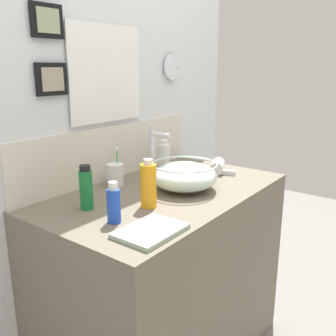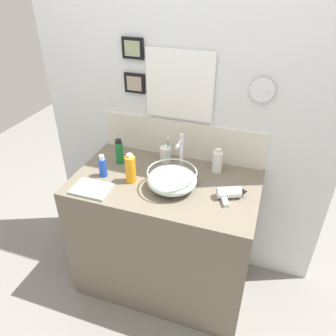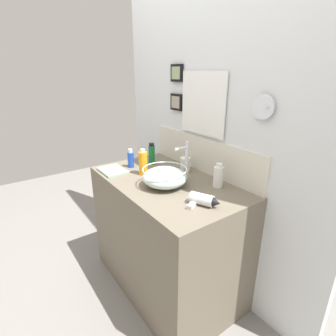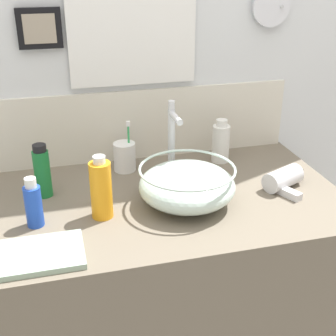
% 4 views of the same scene
% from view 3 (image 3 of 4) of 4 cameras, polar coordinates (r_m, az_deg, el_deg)
% --- Properties ---
extents(ground_plane, '(6.00, 6.00, 0.00)m').
position_cam_3_polar(ground_plane, '(2.32, -0.30, -23.46)').
color(ground_plane, gray).
extents(vanity_counter, '(1.15, 0.67, 0.89)m').
position_cam_3_polar(vanity_counter, '(2.04, -0.32, -14.38)').
color(vanity_counter, '#6B6051').
rests_on(vanity_counter, ground).
extents(back_panel, '(2.02, 0.09, 2.55)m').
position_cam_3_polar(back_panel, '(1.94, 8.61, 10.22)').
color(back_panel, silver).
rests_on(back_panel, ground).
extents(glass_bowl_sink, '(0.30, 0.30, 0.12)m').
position_cam_3_polar(glass_bowl_sink, '(1.72, -0.70, -1.94)').
color(glass_bowl_sink, silver).
rests_on(glass_bowl_sink, vanity_counter).
extents(faucet, '(0.02, 0.11, 0.28)m').
position_cam_3_polar(faucet, '(1.79, 3.84, 2.03)').
color(faucet, silver).
rests_on(faucet, vanity_counter).
extents(hair_drier, '(0.19, 0.18, 0.07)m').
position_cam_3_polar(hair_drier, '(1.50, 7.75, -6.96)').
color(hair_drier, silver).
rests_on(hair_drier, vanity_counter).
extents(toothbrush_cup, '(0.08, 0.08, 0.18)m').
position_cam_3_polar(toothbrush_cup, '(1.99, 3.77, 0.84)').
color(toothbrush_cup, white).
rests_on(toothbrush_cup, vanity_counter).
extents(spray_bottle, '(0.06, 0.06, 0.19)m').
position_cam_3_polar(spray_bottle, '(1.91, -5.44, 1.13)').
color(spray_bottle, orange).
rests_on(spray_bottle, vanity_counter).
extents(lotion_bottle, '(0.05, 0.05, 0.15)m').
position_cam_3_polar(lotion_bottle, '(2.08, -8.11, 1.95)').
color(lotion_bottle, blue).
rests_on(lotion_bottle, vanity_counter).
extents(shampoo_bottle, '(0.06, 0.06, 0.16)m').
position_cam_3_polar(shampoo_bottle, '(1.74, 10.89, -1.74)').
color(shampoo_bottle, white).
rests_on(shampoo_bottle, vanity_counter).
extents(soap_dispenser, '(0.05, 0.05, 0.17)m').
position_cam_3_polar(soap_dispenser, '(2.13, -3.57, 3.06)').
color(soap_dispenser, '#197233').
rests_on(soap_dispenser, vanity_counter).
extents(hand_towel, '(0.23, 0.17, 0.02)m').
position_cam_3_polar(hand_towel, '(2.03, -11.96, -0.55)').
color(hand_towel, '#99B29E').
rests_on(hand_towel, vanity_counter).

